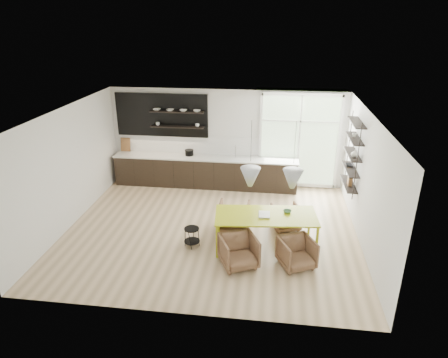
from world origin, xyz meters
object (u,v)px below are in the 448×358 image
armchair_back_left (234,217)px  armchair_front_right (297,253)px  wire_stool (192,235)px  armchair_front_left (239,251)px  dining_table (266,217)px  armchair_back_right (286,217)px

armchair_back_left → armchair_front_right: size_ratio=1.09×
armchair_front_right → wire_stool: bearing=143.8°
armchair_back_left → wire_stool: armchair_back_left is taller
armchair_front_left → dining_table: bearing=31.8°
armchair_front_right → wire_stool: 2.37m
armchair_back_left → armchair_front_left: bearing=101.2°
dining_table → wire_stool: bearing=-179.8°
armchair_back_left → armchair_front_right: (1.46, -1.37, -0.03)m
armchair_front_left → wire_stool: armchair_front_left is taller
armchair_back_left → armchair_front_left: 1.52m
armchair_back_left → wire_stool: bearing=47.4°
armchair_front_right → wire_stool: (-2.32, 0.47, -0.02)m
armchair_front_left → armchair_front_right: armchair_front_left is taller
armchair_back_left → armchair_front_left: armchair_back_left is taller
armchair_front_left → wire_stool: bearing=127.1°
armchair_front_right → wire_stool: armchair_front_right is taller
armchair_back_left → armchair_back_right: (1.26, 0.23, -0.05)m
armchair_front_left → armchair_front_right: 1.21m
armchair_front_left → armchair_back_right: bearing=35.5°
armchair_front_left → armchair_back_left: bearing=75.5°
dining_table → armchair_back_right: (0.47, 0.94, -0.46)m
armchair_front_left → armchair_front_right: bearing=-18.2°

